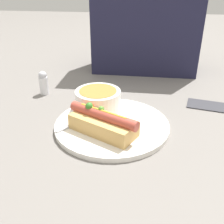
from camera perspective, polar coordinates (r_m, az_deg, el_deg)
name	(u,v)px	position (r m, az deg, el deg)	size (l,w,h in m)	color
ground_plane	(112,127)	(0.63, 0.00, -3.34)	(4.00, 4.00, 0.00)	slate
dinner_plate	(112,125)	(0.62, 0.00, -2.87)	(0.27, 0.27, 0.01)	white
hot_dog	(103,123)	(0.58, -1.98, -2.35)	(0.16, 0.12, 0.06)	tan
soup_bowl	(98,99)	(0.67, -3.05, 2.81)	(0.12, 0.12, 0.05)	silver
spoon	(96,114)	(0.65, -3.49, -0.53)	(0.11, 0.13, 0.01)	#B7B7BC
napkin	(208,105)	(0.77, 20.22, 1.42)	(0.12, 0.08, 0.01)	#333338
salt_shaker	(44,83)	(0.81, -14.68, 6.15)	(0.03, 0.03, 0.07)	silver
seated_diner	(146,14)	(0.98, 7.52, 20.33)	(0.37, 0.17, 0.47)	#1E1E38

